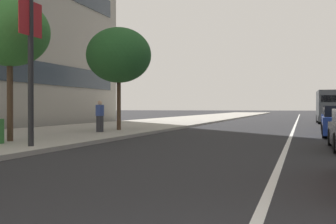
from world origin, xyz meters
name	(u,v)px	position (x,y,z in m)	size (l,w,h in m)	color
sidewalk_right_plaza	(144,124)	(30.00, 11.14, 0.07)	(160.00, 8.55, 0.15)	#A39E93
lane_centre_stripe	(296,124)	(35.00, 0.00, 0.00)	(110.00, 0.16, 0.01)	silver
car_following_behind	(336,118)	(27.21, -2.56, 0.68)	(4.67, 1.97, 1.47)	navy
delivery_van_ahead	(330,106)	(37.92, -2.75, 1.48)	(5.60, 2.12, 2.78)	#4C5156
street_tree_by_lamp_post	(10,33)	(11.06, 9.63, 4.07)	(2.88, 2.88, 5.16)	#473323
street_tree_far_plaza	(119,55)	(19.85, 9.04, 4.19)	(3.52, 3.52, 5.55)	#473323
pedestrian_on_plaza	(100,116)	(17.67, 9.15, 0.93)	(0.41, 0.28, 1.56)	#2D2D33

